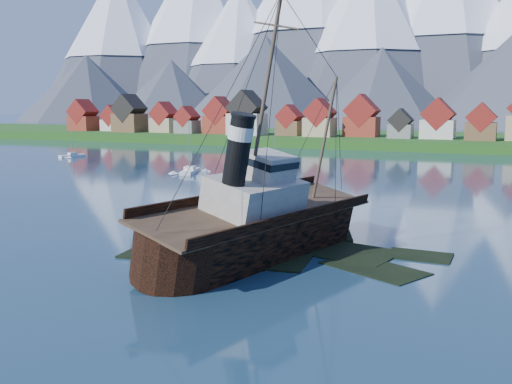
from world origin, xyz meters
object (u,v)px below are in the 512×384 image
at_px(sailboat_c, 275,172).
at_px(sailboat_a, 190,172).
at_px(sailboat_b, 72,156).
at_px(tugboat_wreck, 263,221).

bearing_deg(sailboat_c, sailboat_a, 177.97).
xyz_separation_m(sailboat_a, sailboat_b, (-49.56, 18.86, -0.00)).
height_order(sailboat_a, sailboat_c, sailboat_a).
height_order(sailboat_b, sailboat_c, sailboat_b).
bearing_deg(tugboat_wreck, sailboat_b, 155.42).
bearing_deg(tugboat_wreck, sailboat_c, 125.97).
distance_m(tugboat_wreck, sailboat_a, 68.21).
bearing_deg(sailboat_c, tugboat_wreck, -96.16).
bearing_deg(sailboat_b, sailboat_c, 9.58).
distance_m(tugboat_wreck, sailboat_c, 67.05).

